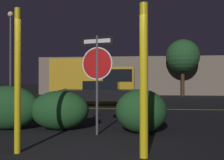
% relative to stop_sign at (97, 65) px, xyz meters
% --- Properties ---
extents(ground_plane, '(260.00, 260.00, 0.00)m').
position_rel_stop_sign_xyz_m(ground_plane, '(-0.07, -1.88, -1.76)').
color(ground_plane, black).
extents(road_center_stripe, '(36.92, 0.12, 0.01)m').
position_rel_stop_sign_xyz_m(road_center_stripe, '(-0.07, 6.02, -1.76)').
color(road_center_stripe, gold).
rests_on(road_center_stripe, ground_plane).
extents(stop_sign, '(0.86, 0.23, 2.49)m').
position_rel_stop_sign_xyz_m(stop_sign, '(0.00, 0.00, 0.00)').
color(stop_sign, '#4C4C51').
rests_on(stop_sign, ground_plane).
extents(yellow_pole_left, '(0.11, 0.11, 2.71)m').
position_rel_stop_sign_xyz_m(yellow_pole_left, '(-1.21, -1.74, -0.40)').
color(yellow_pole_left, yellow).
rests_on(yellow_pole_left, ground_plane).
extents(yellow_pole_right, '(0.15, 0.15, 2.72)m').
position_rel_stop_sign_xyz_m(yellow_pole_right, '(1.13, -1.77, -0.40)').
color(yellow_pole_right, yellow).
rests_on(yellow_pole_right, ground_plane).
extents(hedge_bush_1, '(1.86, 1.01, 1.22)m').
position_rel_stop_sign_xyz_m(hedge_bush_1, '(-2.62, 0.42, -1.15)').
color(hedge_bush_1, '#1E4C23').
rests_on(hedge_bush_1, ground_plane).
extents(hedge_bush_2, '(1.63, 1.11, 1.08)m').
position_rel_stop_sign_xyz_m(hedge_bush_2, '(-1.14, 0.55, -1.22)').
color(hedge_bush_2, '#1E4C23').
rests_on(hedge_bush_2, ground_plane).
extents(hedge_bush_3, '(1.34, 1.12, 1.13)m').
position_rel_stop_sign_xyz_m(hedge_bush_3, '(1.10, 0.35, -1.19)').
color(hedge_bush_3, '#1E4C23').
rests_on(hedge_bush_3, ground_plane).
extents(passing_car_2, '(4.79, 2.12, 1.36)m').
position_rel_stop_sign_xyz_m(passing_car_2, '(-0.89, 7.60, -1.07)').
color(passing_car_2, black).
rests_on(passing_car_2, ground_plane).
extents(delivery_truck, '(5.86, 2.59, 2.93)m').
position_rel_stop_sign_xyz_m(delivery_truck, '(-2.20, 11.71, -0.19)').
color(delivery_truck, gold).
rests_on(delivery_truck, ground_plane).
extents(street_lamp, '(0.42, 0.42, 6.49)m').
position_rel_stop_sign_xyz_m(street_lamp, '(-8.31, 11.20, 2.32)').
color(street_lamp, '#4C4C51').
rests_on(street_lamp, ground_plane).
extents(tree_0, '(3.06, 3.06, 5.20)m').
position_rel_stop_sign_xyz_m(tree_0, '(5.06, 17.24, 1.89)').
color(tree_0, '#422D1E').
rests_on(tree_0, ground_plane).
extents(building_backdrop, '(24.05, 3.38, 3.82)m').
position_rel_stop_sign_xyz_m(building_backdrop, '(2.88, 20.07, 0.15)').
color(building_backdrop, '#7A6B5B').
rests_on(building_backdrop, ground_plane).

